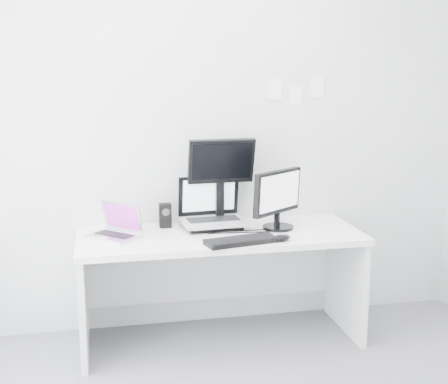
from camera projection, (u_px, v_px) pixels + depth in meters
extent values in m
plane|color=silver|center=(210.00, 130.00, 4.07)|extent=(3.60, 0.00, 3.60)
cube|color=white|center=(220.00, 287.00, 3.93)|extent=(1.80, 0.70, 0.73)
cube|color=silver|center=(112.00, 220.00, 3.72)|extent=(0.38, 0.37, 0.23)
cube|color=black|center=(165.00, 215.00, 3.99)|extent=(0.09, 0.09, 0.16)
cube|color=#9FA1A6|center=(214.00, 203.00, 3.94)|extent=(0.43, 0.35, 0.34)
cube|color=black|center=(221.00, 181.00, 4.01)|extent=(0.45, 0.18, 0.60)
cube|color=black|center=(278.00, 199.00, 3.92)|extent=(0.47, 0.42, 0.40)
cube|color=black|center=(241.00, 241.00, 3.63)|extent=(0.46, 0.24, 0.03)
ellipsoid|color=black|center=(281.00, 238.00, 3.68)|extent=(0.14, 0.11, 0.04)
cube|color=white|center=(275.00, 89.00, 4.10)|extent=(0.10, 0.00, 0.14)
cube|color=white|center=(296.00, 95.00, 4.14)|extent=(0.09, 0.00, 0.13)
cube|color=white|center=(317.00, 88.00, 4.16)|extent=(0.10, 0.00, 0.14)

